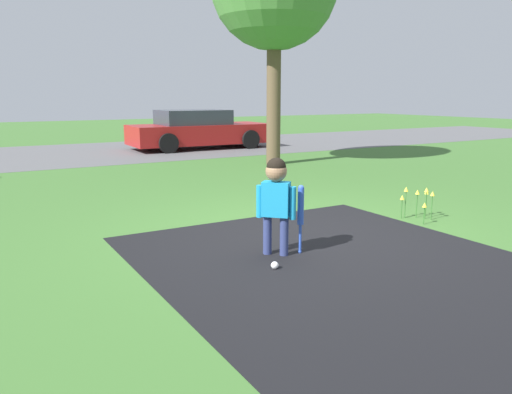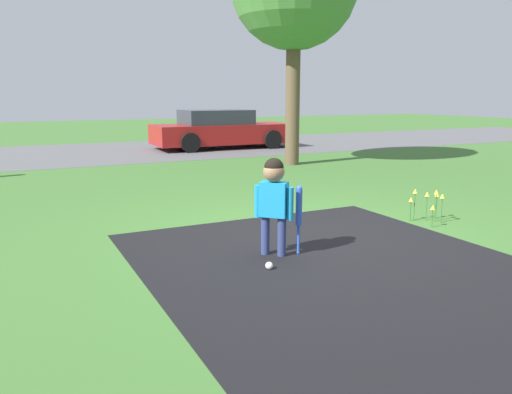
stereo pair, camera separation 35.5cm
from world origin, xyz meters
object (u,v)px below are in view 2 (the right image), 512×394
Objects in this scene: baseball_bat at (299,210)px; sports_ball at (269,266)px; child at (274,193)px; parked_car at (221,130)px.

baseball_bat is 0.71m from sports_ball.
child is 1.40× the size of baseball_bat.
parked_car is at bearing 115.90° from child.
baseball_bat is (0.25, -0.08, -0.19)m from child.
baseball_bat is at bearing -107.03° from parked_car.
parked_car is (3.65, 10.16, -0.09)m from child.
child reaches higher than baseball_bat.
child is 0.23× the size of parked_car.
child is at bearing 161.24° from baseball_bat.
sports_ball is 11.23m from parked_car.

